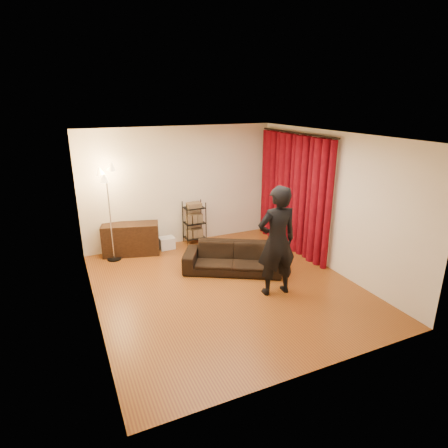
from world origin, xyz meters
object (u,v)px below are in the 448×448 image
storage_boxes (167,243)px  person (277,241)px  floor_lamp (110,215)px  media_cabinet (131,239)px  sofa (233,258)px  wire_shelf (194,223)px

storage_boxes → person: bearing=-67.1°
person → floor_lamp: floor_lamp is taller
media_cabinet → floor_lamp: floor_lamp is taller
sofa → person: bearing=-44.9°
storage_boxes → wire_shelf: size_ratio=0.33×
sofa → media_cabinet: 2.37m
sofa → media_cabinet: media_cabinet is taller
media_cabinet → wire_shelf: 1.51m
storage_boxes → floor_lamp: 1.48m
storage_boxes → floor_lamp: size_ratio=0.17×
person → storage_boxes: person is taller
sofa → person: (0.30, -1.09, 0.69)m
person → storage_boxes: bearing=-62.3°
person → media_cabinet: person is taller
sofa → media_cabinet: bearing=164.4°
person → wire_shelf: 2.90m
wire_shelf → floor_lamp: size_ratio=0.50×
sofa → person: size_ratio=0.98×
person → wire_shelf: size_ratio=1.93×
wire_shelf → floor_lamp: 1.98m
media_cabinet → floor_lamp: size_ratio=0.60×
sofa → floor_lamp: size_ratio=0.95×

